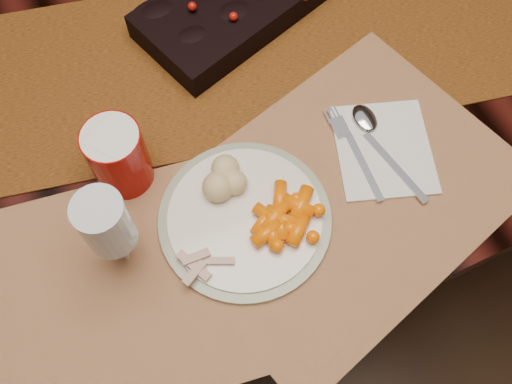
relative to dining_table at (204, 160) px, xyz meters
name	(u,v)px	position (x,y,z in m)	size (l,w,h in m)	color
floor	(215,223)	(0.00, 0.00, -0.38)	(5.00, 5.00, 0.00)	black
dining_table	(204,160)	(0.00, 0.00, 0.00)	(1.80, 1.00, 0.75)	black
table_runner	(161,70)	(-0.05, -0.02, 0.38)	(1.65, 0.34, 0.00)	black
centerpiece	(236,0)	(0.11, 0.03, 0.41)	(0.32, 0.16, 0.06)	black
placemat_main	(343,194)	(0.11, -0.33, 0.38)	(0.48, 0.35, 0.00)	brown
placemat_second	(137,284)	(-0.20, -0.33, 0.38)	(0.44, 0.32, 0.00)	brown
dinner_plate	(245,218)	(-0.04, -0.31, 0.39)	(0.24, 0.24, 0.01)	white
baby_carrots	(280,222)	(0.00, -0.34, 0.40)	(0.10, 0.08, 0.02)	#FF6A00
mashed_potatoes	(218,179)	(-0.05, -0.26, 0.41)	(0.08, 0.07, 0.04)	tan
turkey_shreds	(202,259)	(-0.11, -0.35, 0.40)	(0.07, 0.06, 0.02)	gray
napkin	(383,149)	(0.19, -0.30, 0.38)	(0.14, 0.16, 0.01)	white
fork	(358,157)	(0.15, -0.29, 0.39)	(0.02, 0.15, 0.00)	silver
spoon	(385,151)	(0.19, -0.30, 0.39)	(0.03, 0.17, 0.00)	silver
red_cup	(118,157)	(-0.16, -0.18, 0.43)	(0.08, 0.08, 0.11)	#900502
wine_glass	(113,235)	(-0.20, -0.29, 0.46)	(0.06, 0.06, 0.17)	silver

